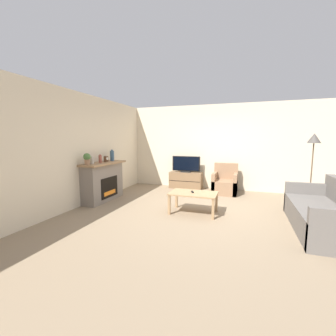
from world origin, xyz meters
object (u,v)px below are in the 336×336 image
object	(u,v)px
coffee_table	(193,195)
couch	(326,215)
fireplace	(103,181)
potted_plant	(87,158)
tv	(186,165)
mantel_clock	(106,159)
mantel_vase_centre_left	(100,159)
mantel_vase_right	(112,156)
armchair	(225,184)
remote	(192,192)
tv_stand	(186,180)
mantel_vase_left	(92,160)
floor_lamp	(314,145)

from	to	relation	value
coffee_table	couch	size ratio (longest dim) A/B	0.48
fireplace	potted_plant	world-z (taller)	potted_plant
tv	mantel_clock	bearing A→B (deg)	-129.75
fireplace	mantel_vase_centre_left	size ratio (longest dim) A/B	6.62
mantel_vase_right	couch	bearing A→B (deg)	-9.81
armchair	remote	xyz separation A→B (m)	(-0.52, -2.06, 0.18)
remote	couch	size ratio (longest dim) A/B	0.07
mantel_vase_centre_left	potted_plant	size ratio (longest dim) A/B	0.80
mantel_vase_right	tv_stand	distance (m)	2.55
tv_stand	mantel_vase_left	bearing A→B (deg)	-122.87
fireplace	mantel_vase_right	bearing A→B (deg)	87.78
tv	remote	xyz separation A→B (m)	(0.76, -2.36, -0.31)
mantel_vase_centre_left	floor_lamp	xyz separation A→B (m)	(4.94, 1.09, 0.36)
fireplace	remote	bearing A→B (deg)	-4.95
potted_plant	floor_lamp	xyz separation A→B (m)	(4.94, 1.59, 0.31)
mantel_vase_right	tv_stand	bearing A→B (deg)	45.88
coffee_table	remote	world-z (taller)	remote
mantel_vase_left	armchair	distance (m)	3.81
potted_plant	tv_stand	world-z (taller)	potted_plant
mantel_vase_left	mantel_vase_right	world-z (taller)	mantel_vase_right
fireplace	armchair	size ratio (longest dim) A/B	1.62
armchair	tv_stand	bearing A→B (deg)	166.93
fireplace	mantel_vase_centre_left	distance (m)	0.61
potted_plant	remote	world-z (taller)	potted_plant
fireplace	armchair	world-z (taller)	fireplace
potted_plant	couch	world-z (taller)	potted_plant
fireplace	tv	distance (m)	2.74
mantel_vase_right	couch	xyz separation A→B (m)	(4.87, -0.84, -0.87)
mantel_vase_left	mantel_clock	xyz separation A→B (m)	(0.00, 0.57, -0.01)
tv	coffee_table	bearing A→B (deg)	-71.61
tv_stand	remote	bearing A→B (deg)	-72.11
tv	tv_stand	bearing A→B (deg)	90.00
fireplace	armchair	distance (m)	3.50
tv	potted_plant	bearing A→B (deg)	-121.16
mantel_clock	fireplace	bearing A→B (deg)	-96.94
coffee_table	tv_stand	bearing A→B (deg)	108.38
coffee_table	mantel_clock	bearing A→B (deg)	171.29
couch	floor_lamp	bearing A→B (deg)	87.21
mantel_vase_centre_left	potted_plant	xyz separation A→B (m)	(-0.00, -0.50, 0.05)
mantel_vase_right	armchair	size ratio (longest dim) A/B	0.36
mantel_vase_centre_left	mantel_vase_right	world-z (taller)	mantel_vase_right
remote	floor_lamp	size ratio (longest dim) A/B	0.09
potted_plant	tv	bearing A→B (deg)	58.84
mantel_clock	tv_stand	distance (m)	2.73
potted_plant	coffee_table	world-z (taller)	potted_plant
potted_plant	remote	xyz separation A→B (m)	(2.43, 0.40, -0.70)
mantel_vase_right	remote	distance (m)	2.61
mantel_vase_left	armchair	xyz separation A→B (m)	(2.95, 2.28, -0.81)
mantel_vase_centre_left	floor_lamp	bearing A→B (deg)	12.46
mantel_vase_left	armchair	bearing A→B (deg)	37.78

